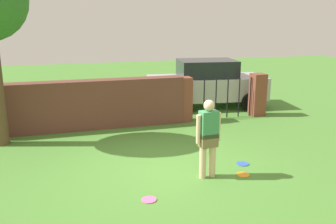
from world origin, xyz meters
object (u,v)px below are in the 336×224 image
(frisbee_pink, at_px, (149,200))
(frisbee_blue, at_px, (243,164))
(person, at_px, (208,135))
(car, at_px, (206,84))
(frisbee_orange, at_px, (243,175))

(frisbee_pink, height_order, frisbee_blue, same)
(person, height_order, frisbee_pink, person)
(car, xyz_separation_m, frisbee_blue, (-1.28, -5.33, -0.85))
(car, bearing_deg, frisbee_blue, -96.44)
(frisbee_blue, bearing_deg, frisbee_pink, -156.77)
(car, relative_size, frisbee_orange, 16.21)
(person, height_order, frisbee_blue, person)
(frisbee_pink, bearing_deg, person, 24.74)
(frisbee_pink, distance_m, frisbee_blue, 2.61)
(car, height_order, frisbee_pink, car)
(frisbee_pink, bearing_deg, frisbee_blue, 23.23)
(car, relative_size, frisbee_blue, 16.21)
(car, relative_size, frisbee_pink, 16.21)
(person, distance_m, car, 6.17)
(frisbee_orange, xyz_separation_m, frisbee_blue, (0.27, 0.53, 0.00))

